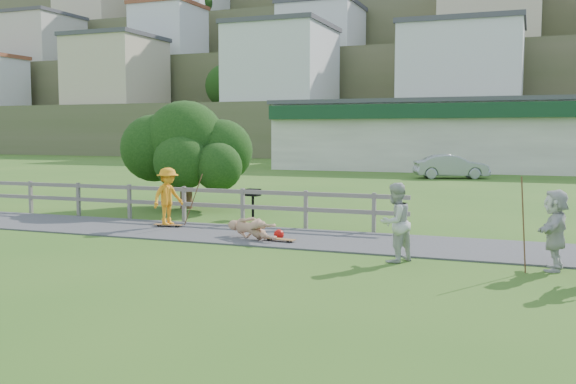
# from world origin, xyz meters

# --- Properties ---
(ground) EXTENTS (260.00, 260.00, 0.00)m
(ground) POSITION_xyz_m (0.00, 0.00, 0.00)
(ground) COLOR #2E5D1A
(ground) RESTS_ON ground
(path) EXTENTS (34.00, 3.00, 0.04)m
(path) POSITION_xyz_m (0.00, 1.50, 0.02)
(path) COLOR #353538
(path) RESTS_ON ground
(fence) EXTENTS (15.05, 0.10, 1.10)m
(fence) POSITION_xyz_m (-4.62, 3.30, 0.72)
(fence) COLOR slate
(fence) RESTS_ON ground
(strip_mall) EXTENTS (32.50, 10.75, 5.10)m
(strip_mall) POSITION_xyz_m (4.00, 34.94, 2.58)
(strip_mall) COLOR #BCB3A5
(strip_mall) RESTS_ON ground
(hillside) EXTENTS (220.00, 67.00, 47.50)m
(hillside) POSITION_xyz_m (0.00, 91.31, 14.41)
(hillside) COLOR #505934
(hillside) RESTS_ON ground
(skater_rider) EXTENTS (0.89, 1.20, 1.65)m
(skater_rider) POSITION_xyz_m (-3.76, 1.97, 0.82)
(skater_rider) COLOR orange
(skater_rider) RESTS_ON ground
(skater_fallen) EXTENTS (1.12, 1.67, 0.61)m
(skater_fallen) POSITION_xyz_m (-0.62, 0.88, 0.30)
(skater_fallen) COLOR tan
(skater_fallen) RESTS_ON ground
(spectator_a) EXTENTS (0.97, 1.04, 1.70)m
(spectator_a) POSITION_xyz_m (3.36, -0.55, 0.85)
(spectator_a) COLOR beige
(spectator_a) RESTS_ON ground
(spectator_d) EXTENTS (0.69, 1.57, 1.64)m
(spectator_d) POSITION_xyz_m (6.52, -0.25, 0.82)
(spectator_d) COLOR beige
(spectator_d) RESTS_ON ground
(car_silver) EXTENTS (4.59, 2.89, 1.43)m
(car_silver) POSITION_xyz_m (1.56, 25.32, 0.71)
(car_silver) COLOR gray
(car_silver) RESTS_ON ground
(tree) EXTENTS (4.66, 4.66, 3.28)m
(tree) POSITION_xyz_m (-5.68, 6.37, 1.64)
(tree) COLOR black
(tree) RESTS_ON ground
(bbq) EXTENTS (0.47, 0.37, 0.96)m
(bbq) POSITION_xyz_m (-2.31, 4.74, 0.48)
(bbq) COLOR black
(bbq) RESTS_ON ground
(longboard_rider) EXTENTS (0.87, 0.31, 0.09)m
(longboard_rider) POSITION_xyz_m (-3.76, 1.97, 0.05)
(longboard_rider) COLOR olive
(longboard_rider) RESTS_ON ground
(longboard_fallen) EXTENTS (0.87, 0.33, 0.09)m
(longboard_fallen) POSITION_xyz_m (0.18, 0.78, 0.05)
(longboard_fallen) COLOR olive
(longboard_fallen) RESTS_ON ground
(helmet) EXTENTS (0.26, 0.26, 0.26)m
(helmet) POSITION_xyz_m (-0.02, 1.23, 0.13)
(helmet) COLOR red
(helmet) RESTS_ON ground
(pole_rider) EXTENTS (0.03, 0.03, 1.69)m
(pole_rider) POSITION_xyz_m (-3.16, 2.37, 0.84)
(pole_rider) COLOR brown
(pole_rider) RESTS_ON ground
(pole_spec_left) EXTENTS (0.03, 0.03, 1.91)m
(pole_spec_left) POSITION_xyz_m (5.93, -0.72, 0.96)
(pole_spec_left) COLOR brown
(pole_spec_left) RESTS_ON ground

